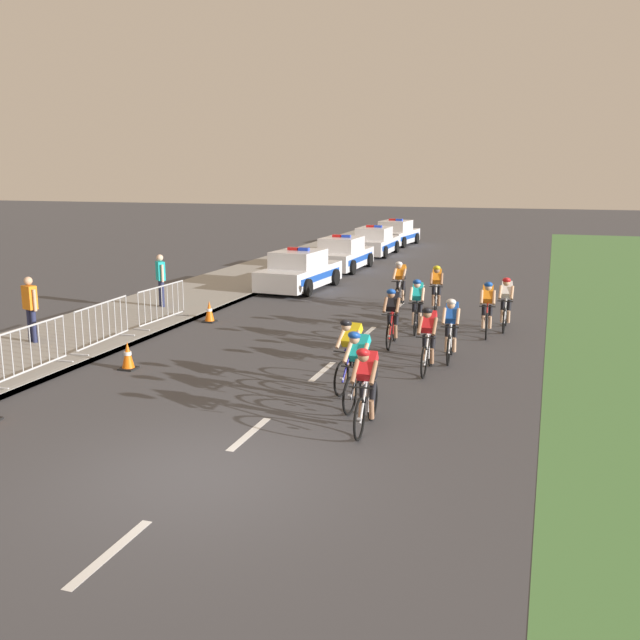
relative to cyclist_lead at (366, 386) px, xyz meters
The scene contains 26 objects.
ground_plane 3.19m from the cyclist_lead, 126.32° to the right, with size 160.00×160.00×0.00m, color #424247.
sidewalk_slab 14.70m from the cyclist_lead, 128.38° to the left, with size 3.89×60.00×0.12m, color gray.
kerb_edge 13.62m from the cyclist_lead, 122.20° to the left, with size 0.16×60.00×0.13m, color #9E9E99.
lane_markings_centre 5.57m from the cyclist_lead, 109.39° to the left, with size 0.14×21.60×0.01m.
cyclist_lead is the anchor object (origin of this frame).
cyclist_second 1.23m from the cyclist_lead, 111.24° to the left, with size 0.44×1.72×1.56m.
cyclist_third 2.30m from the cyclist_lead, 112.42° to the left, with size 0.45×1.72×1.56m.
cyclist_fourth 3.89m from the cyclist_lead, 84.11° to the left, with size 0.42×1.72×1.56m.
cyclist_fifth 5.11m from the cyclist_lead, 81.76° to the left, with size 0.43×1.72×1.56m.
cyclist_sixth 6.06m from the cyclist_lead, 98.32° to the left, with size 0.43×1.72×1.56m.
cyclist_seventh 7.77m from the cyclist_lead, 94.19° to the left, with size 0.45×1.72×1.56m.
cyclist_eighth 8.01m from the cyclist_lead, 80.57° to the left, with size 0.44×1.72×1.56m.
cyclist_ninth 9.00m from the cyclist_lead, 78.87° to the left, with size 0.42×1.72×1.56m.
cyclist_tenth 11.47m from the cyclist_lead, 99.01° to the left, with size 0.42×1.72×1.56m.
cyclist_eleventh 10.74m from the cyclist_lead, 92.71° to the left, with size 0.46×1.72×1.56m.
police_car_nearest 14.86m from the cyclist_lead, 114.31° to the left, with size 2.24×4.51×1.59m.
police_car_second 20.14m from the cyclist_lead, 107.68° to the left, with size 2.08×4.44×1.59m.
police_car_third 25.97m from the cyclist_lead, 103.62° to the left, with size 2.01×4.41×1.59m.
police_car_furthest 31.26m from the cyclist_lead, 101.29° to the left, with size 2.31×4.55×1.59m.
crowd_barrier_front 7.56m from the cyclist_lead, behind, with size 0.58×2.32×1.07m.
crowd_barrier_middle 8.36m from the cyclist_lead, 156.21° to the left, with size 0.62×2.32×1.07m.
crowd_barrier_rear 9.81m from the cyclist_lead, 141.05° to the left, with size 0.57×2.32×1.07m.
traffic_cone_mid 6.39m from the cyclist_lead, 161.65° to the left, with size 0.36×0.36×0.64m.
traffic_cone_far 9.77m from the cyclist_lead, 132.87° to the left, with size 0.36×0.36×0.64m.
spectator_closest 10.03m from the cyclist_lead, 162.15° to the left, with size 0.52×0.32×1.68m.
spectator_middle 12.22m from the cyclist_lead, 137.02° to the left, with size 0.43×0.42×1.68m.
Camera 1 is at (4.66, -8.60, 4.37)m, focal length 39.33 mm.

